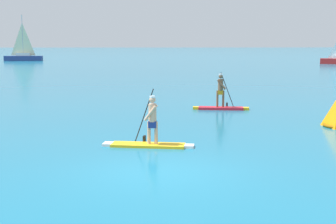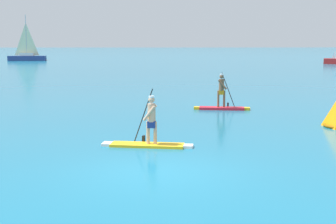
{
  "view_description": "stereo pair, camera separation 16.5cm",
  "coord_description": "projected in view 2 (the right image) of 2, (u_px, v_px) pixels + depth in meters",
  "views": [
    {
      "loc": [
        -0.13,
        -12.21,
        3.48
      ],
      "look_at": [
        0.47,
        6.49,
        0.64
      ],
      "focal_mm": 50.6,
      "sensor_mm": 36.0,
      "label": 1
    },
    {
      "loc": [
        0.04,
        -12.21,
        3.48
      ],
      "look_at": [
        0.47,
        6.49,
        0.64
      ],
      "focal_mm": 50.6,
      "sensor_mm": 36.0,
      "label": 2
    }
  ],
  "objects": [
    {
      "name": "ground",
      "position": [
        156.0,
        172.0,
        12.59
      ],
      "size": [
        440.0,
        440.0,
        0.0
      ],
      "primitive_type": "plane",
      "color": "#196B8C"
    },
    {
      "name": "sailboat_left_horizon",
      "position": [
        27.0,
        55.0,
        80.95
      ],
      "size": [
        6.35,
        1.75,
        7.77
      ],
      "rotation": [
        0.0,
        0.0,
        0.05
      ],
      "color": "navy",
      "rests_on": "ground"
    },
    {
      "name": "paddleboarder_far_right",
      "position": [
        222.0,
        102.0,
        23.91
      ],
      "size": [
        2.84,
        0.86,
        1.87
      ],
      "rotation": [
        0.0,
        0.0,
        -0.13
      ],
      "color": "red",
      "rests_on": "ground"
    },
    {
      "name": "paddleboarder_mid_center",
      "position": [
        148.0,
        135.0,
        15.62
      ],
      "size": [
        3.06,
        1.06,
        1.94
      ],
      "rotation": [
        0.0,
        0.0,
        2.99
      ],
      "color": "yellow",
      "rests_on": "ground"
    }
  ]
}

